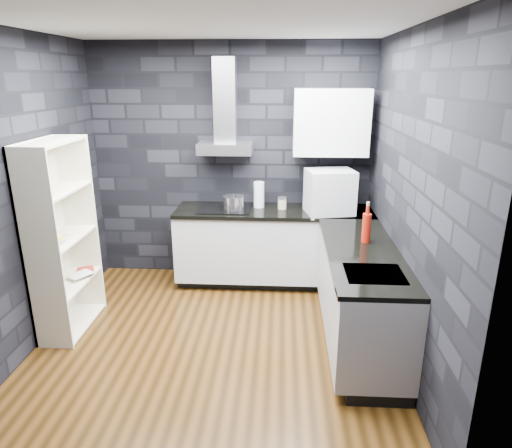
# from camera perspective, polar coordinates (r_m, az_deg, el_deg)

# --- Properties ---
(ground) EXTENTS (3.20, 3.20, 0.00)m
(ground) POSITION_cam_1_polar(r_m,az_deg,el_deg) (4.34, -5.14, -14.47)
(ground) COLOR #472A0E
(ceiling) EXTENTS (3.20, 3.20, 0.00)m
(ceiling) POSITION_cam_1_polar(r_m,az_deg,el_deg) (3.68, -6.41, 23.78)
(ceiling) COLOR silver
(wall_back) EXTENTS (3.20, 0.05, 2.70)m
(wall_back) POSITION_cam_1_polar(r_m,az_deg,el_deg) (5.36, -3.02, 7.53)
(wall_back) COLOR black
(wall_back) RESTS_ON ground
(wall_front) EXTENTS (3.20, 0.05, 2.70)m
(wall_front) POSITION_cam_1_polar(r_m,az_deg,el_deg) (2.29, -11.99, -7.57)
(wall_front) COLOR black
(wall_front) RESTS_ON ground
(wall_left) EXTENTS (0.05, 3.20, 2.70)m
(wall_left) POSITION_cam_1_polar(r_m,az_deg,el_deg) (4.35, -27.40, 3.03)
(wall_left) COLOR black
(wall_left) RESTS_ON ground
(wall_right) EXTENTS (0.05, 3.20, 2.70)m
(wall_right) POSITION_cam_1_polar(r_m,az_deg,el_deg) (3.88, 18.74, 2.52)
(wall_right) COLOR black
(wall_right) RESTS_ON ground
(toekick_back) EXTENTS (2.18, 0.50, 0.10)m
(toekick_back) POSITION_cam_1_polar(r_m,az_deg,el_deg) (5.45, 2.14, -6.65)
(toekick_back) COLOR black
(toekick_back) RESTS_ON ground
(toekick_right) EXTENTS (0.50, 1.78, 0.10)m
(toekick_right) POSITION_cam_1_polar(r_m,az_deg,el_deg) (4.42, 13.02, -13.48)
(toekick_right) COLOR black
(toekick_right) RESTS_ON ground
(counter_back_cab) EXTENTS (2.20, 0.60, 0.76)m
(counter_back_cab) POSITION_cam_1_polar(r_m,az_deg,el_deg) (5.25, 2.18, -2.56)
(counter_back_cab) COLOR #B9B9BD
(counter_back_cab) RESTS_ON ground
(counter_right_cab) EXTENTS (0.60, 1.80, 0.76)m
(counter_right_cab) POSITION_cam_1_polar(r_m,az_deg,el_deg) (4.21, 12.89, -8.48)
(counter_right_cab) COLOR #B9B9BD
(counter_right_cab) RESTS_ON ground
(counter_back_top) EXTENTS (2.20, 0.62, 0.04)m
(counter_back_top) POSITION_cam_1_polar(r_m,az_deg,el_deg) (5.11, 2.23, 1.60)
(counter_back_top) COLOR black
(counter_back_top) RESTS_ON counter_back_cab
(counter_right_top) EXTENTS (0.62, 1.80, 0.04)m
(counter_right_top) POSITION_cam_1_polar(r_m,az_deg,el_deg) (4.04, 13.14, -3.39)
(counter_right_top) COLOR black
(counter_right_top) RESTS_ON counter_right_cab
(counter_corner_top) EXTENTS (0.62, 0.62, 0.04)m
(counter_corner_top) POSITION_cam_1_polar(r_m,az_deg,el_deg) (5.17, 11.14, 1.45)
(counter_corner_top) COLOR black
(counter_corner_top) RESTS_ON counter_right_cab
(hood_body) EXTENTS (0.60, 0.34, 0.12)m
(hood_body) POSITION_cam_1_polar(r_m,az_deg,el_deg) (5.14, -3.86, 9.43)
(hood_body) COLOR #A1A1A6
(hood_body) RESTS_ON wall_back
(hood_chimney) EXTENTS (0.24, 0.20, 0.90)m
(hood_chimney) POSITION_cam_1_polar(r_m,az_deg,el_deg) (5.16, -3.89, 15.16)
(hood_chimney) COLOR #A1A1A6
(hood_chimney) RESTS_ON hood_body
(upper_cabinet) EXTENTS (0.80, 0.35, 0.70)m
(upper_cabinet) POSITION_cam_1_polar(r_m,az_deg,el_deg) (5.09, 9.34, 12.44)
(upper_cabinet) COLOR silver
(upper_cabinet) RESTS_ON wall_back
(cooktop) EXTENTS (0.58, 0.50, 0.01)m
(cooktop) POSITION_cam_1_polar(r_m,az_deg,el_deg) (5.15, -3.89, 2.01)
(cooktop) COLOR black
(cooktop) RESTS_ON counter_back_top
(sink_rim) EXTENTS (0.44, 0.40, 0.01)m
(sink_rim) POSITION_cam_1_polar(r_m,az_deg,el_deg) (3.59, 14.58, -6.09)
(sink_rim) COLOR #A1A1A6
(sink_rim) RESTS_ON counter_right_top
(pot) EXTENTS (0.27, 0.27, 0.13)m
(pot) POSITION_cam_1_polar(r_m,az_deg,el_deg) (5.07, -2.82, 2.61)
(pot) COLOR silver
(pot) RESTS_ON cooktop
(glass_vase) EXTENTS (0.13, 0.13, 0.29)m
(glass_vase) POSITION_cam_1_polar(r_m,az_deg,el_deg) (5.16, 0.37, 3.69)
(glass_vase) COLOR silver
(glass_vase) RESTS_ON counter_back_top
(storage_jar) EXTENTS (0.10, 0.10, 0.12)m
(storage_jar) POSITION_cam_1_polar(r_m,az_deg,el_deg) (5.13, 3.28, 2.54)
(storage_jar) COLOR tan
(storage_jar) RESTS_ON counter_back_top
(utensil_crock) EXTENTS (0.12, 0.12, 0.13)m
(utensil_crock) POSITION_cam_1_polar(r_m,az_deg,el_deg) (5.18, 6.58, 2.71)
(utensil_crock) COLOR silver
(utensil_crock) RESTS_ON counter_back_top
(appliance_garage) EXTENTS (0.56, 0.47, 0.49)m
(appliance_garage) POSITION_cam_1_polar(r_m,az_deg,el_deg) (4.99, 9.19, 3.90)
(appliance_garage) COLOR silver
(appliance_garage) RESTS_ON counter_back_top
(red_bottle) EXTENTS (0.10, 0.10, 0.26)m
(red_bottle) POSITION_cam_1_polar(r_m,az_deg,el_deg) (4.18, 13.63, -0.49)
(red_bottle) COLOR maroon
(red_bottle) RESTS_ON counter_right_top
(bookshelf) EXTENTS (0.36, 0.81, 1.80)m
(bookshelf) POSITION_cam_1_polar(r_m,az_deg,el_deg) (4.55, -23.05, -1.71)
(bookshelf) COLOR silver
(bookshelf) RESTS_ON ground
(fruit_bowl) EXTENTS (0.21, 0.21, 0.05)m
(fruit_bowl) POSITION_cam_1_polar(r_m,az_deg,el_deg) (4.44, -23.78, -1.78)
(fruit_bowl) COLOR silver
(fruit_bowl) RESTS_ON bookshelf
(book_red) EXTENTS (0.14, 0.09, 0.20)m
(book_red) POSITION_cam_1_polar(r_m,az_deg,el_deg) (4.83, -21.50, -4.59)
(book_red) COLOR maroon
(book_red) RESTS_ON bookshelf
(book_second) EXTENTS (0.14, 0.10, 0.22)m
(book_second) POSITION_cam_1_polar(r_m,az_deg,el_deg) (4.78, -21.75, -4.57)
(book_second) COLOR #B2B2B2
(book_second) RESTS_ON bookshelf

